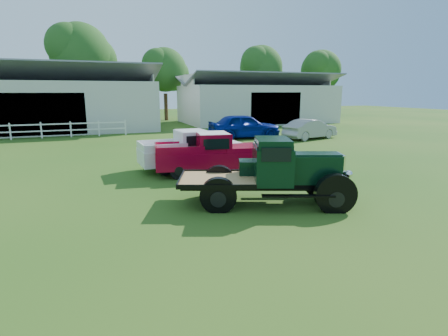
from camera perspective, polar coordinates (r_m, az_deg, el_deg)
name	(u,v)px	position (r m, az deg, el deg)	size (l,w,h in m)	color
ground	(232,213)	(10.10, 1.39, -7.29)	(120.00, 120.00, 0.00)	#1F5012
shed_left	(47,98)	(34.95, -26.97, 10.11)	(18.80, 10.20, 5.60)	silver
shed_right	(257,99)	(39.90, 5.34, 11.21)	(16.80, 9.20, 5.20)	silver
fence_rail	(26,131)	(29.25, -29.61, 5.30)	(14.20, 0.16, 1.20)	white
tree_b	(82,69)	(42.85, -22.21, 14.67)	(6.90, 6.90, 11.50)	#24511D
tree_c	(165,82)	(42.68, -9.59, 13.72)	(5.40, 5.40, 9.00)	#24511D
tree_d	(261,79)	(47.97, 6.01, 14.26)	(6.00, 6.00, 10.00)	#24511D
tree_e	(320,81)	(50.43, 15.44, 13.52)	(5.70, 5.70, 9.50)	#24511D
vintage_flatbed	(269,171)	(10.73, 7.30, -0.56)	(5.12, 2.03, 2.03)	black
red_pickup	(211,153)	(14.65, -2.20, 2.46)	(4.79, 1.84, 1.75)	maroon
white_pickup	(190,150)	(15.60, -5.55, 2.92)	(4.61, 1.79, 1.69)	white
misc_car_blue	(244,126)	(25.94, 3.29, 6.85)	(2.12, 5.27, 1.80)	navy
misc_car_grey	(310,129)	(26.29, 13.90, 6.18)	(1.51, 4.33, 1.43)	gray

